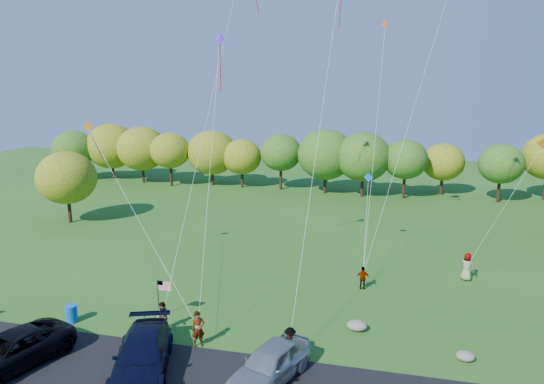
{
  "coord_description": "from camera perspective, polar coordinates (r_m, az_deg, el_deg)",
  "views": [
    {
      "loc": [
        7.68,
        -21.65,
        12.78
      ],
      "look_at": [
        1.05,
        6.0,
        6.67
      ],
      "focal_mm": 32.0,
      "sensor_mm": 36.0,
      "label": 1
    }
  ],
  "objects": [
    {
      "name": "flyer_a",
      "position": [
        25.55,
        -8.69,
        -15.65
      ],
      "size": [
        0.82,
        0.76,
        1.87
      ],
      "primitive_type": "imported",
      "rotation": [
        0.0,
        0.0,
        0.61
      ],
      "color": "#4C4C59",
      "rests_on": "ground"
    },
    {
      "name": "treeline",
      "position": [
        59.06,
        5.85,
        4.07
      ],
      "size": [
        74.7,
        27.76,
        7.81
      ],
      "color": "#322212",
      "rests_on": "ground"
    },
    {
      "name": "ground",
      "position": [
        26.28,
        -5.53,
        -17.03
      ],
      "size": [
        140.0,
        140.0,
        0.0
      ],
      "primitive_type": "plane",
      "color": "#275B1A",
      "rests_on": "ground"
    },
    {
      "name": "flyer_e",
      "position": [
        35.65,
        21.94,
        -8.16
      ],
      "size": [
        1.11,
        0.96,
        1.92
      ],
      "primitive_type": "imported",
      "rotation": [
        0.0,
        0.0,
        2.68
      ],
      "color": "#4C4C59",
      "rests_on": "ground"
    },
    {
      "name": "trash_barrel",
      "position": [
        29.94,
        -22.54,
        -13.1
      ],
      "size": [
        0.65,
        0.65,
        0.98
      ],
      "primitive_type": "cylinder",
      "color": "blue",
      "rests_on": "ground"
    },
    {
      "name": "flyer_c",
      "position": [
        24.4,
        2.14,
        -17.32
      ],
      "size": [
        1.08,
        0.69,
        1.58
      ],
      "primitive_type": "imported",
      "rotation": [
        0.0,
        0.0,
        3.03
      ],
      "color": "#4C4C59",
      "rests_on": "ground"
    },
    {
      "name": "boulder_near",
      "position": [
        27.42,
        9.97,
        -15.22
      ],
      "size": [
        1.09,
        0.86,
        0.55
      ],
      "primitive_type": "ellipsoid",
      "color": "gray",
      "rests_on": "ground"
    },
    {
      "name": "flyer_b",
      "position": [
        27.35,
        -12.67,
        -14.14
      ],
      "size": [
        0.88,
        0.73,
        1.63
      ],
      "primitive_type": "imported",
      "rotation": [
        0.0,
        0.0,
        -0.15
      ],
      "color": "#4C4C59",
      "rests_on": "ground"
    },
    {
      "name": "flag_assembly",
      "position": [
        28.42,
        -12.85,
        -11.2
      ],
      "size": [
        0.84,
        0.54,
        2.26
      ],
      "color": "black",
      "rests_on": "ground"
    },
    {
      "name": "minivan_silver",
      "position": [
        22.66,
        -0.24,
        -19.55
      ],
      "size": [
        3.48,
        5.2,
        1.64
      ],
      "primitive_type": "imported",
      "rotation": [
        0.0,
        0.0,
        -0.35
      ],
      "color": "#A5ABB0",
      "rests_on": "asphalt_lane"
    },
    {
      "name": "boulder_far",
      "position": [
        26.17,
        21.81,
        -17.48
      ],
      "size": [
        0.88,
        0.73,
        0.46
      ],
      "primitive_type": "ellipsoid",
      "color": "slate",
      "rests_on": "ground"
    },
    {
      "name": "minivan_dark",
      "position": [
        26.56,
        -28.41,
        -16.12
      ],
      "size": [
        4.32,
        6.27,
        1.59
      ],
      "primitive_type": "imported",
      "rotation": [
        0.0,
        0.0,
        -0.32
      ],
      "color": "black",
      "rests_on": "asphalt_lane"
    },
    {
      "name": "flyer_d",
      "position": [
        32.35,
        10.65,
        -9.91
      ],
      "size": [
        0.93,
        0.47,
        1.53
      ],
      "primitive_type": "imported",
      "rotation": [
        0.0,
        0.0,
        3.26
      ],
      "color": "#4C4C59",
      "rests_on": "ground"
    },
    {
      "name": "minivan_navy",
      "position": [
        23.91,
        -15.01,
        -18.09
      ],
      "size": [
        4.21,
        6.32,
        1.7
      ],
      "primitive_type": "imported",
      "rotation": [
        0.0,
        0.0,
        0.34
      ],
      "color": "black",
      "rests_on": "asphalt_lane"
    }
  ]
}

